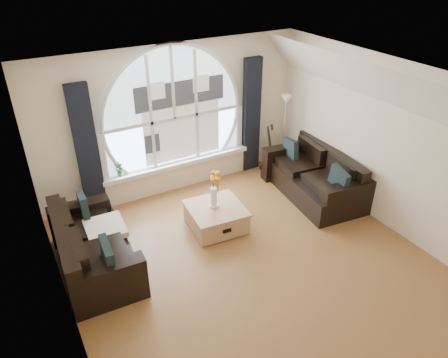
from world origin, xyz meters
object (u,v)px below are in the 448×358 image
at_px(sofa_right, 314,176).
at_px(potted_plant, 119,169).
at_px(vase_flowers, 214,186).
at_px(guitar, 267,147).
at_px(sofa_left, 94,245).
at_px(floor_lamp, 284,134).
at_px(coffee_chest, 216,216).

relative_size(sofa_right, potted_plant, 7.18).
distance_m(sofa_right, vase_flowers, 2.09).
xyz_separation_m(guitar, potted_plant, (-2.96, 0.27, 0.15)).
height_order(sofa_left, vase_flowers, vase_flowers).
height_order(guitar, potted_plant, guitar).
bearing_deg(vase_flowers, potted_plant, 127.00).
distance_m(sofa_left, guitar, 4.02).
distance_m(floor_lamp, potted_plant, 3.28).
bearing_deg(floor_lamp, vase_flowers, -154.00).
height_order(coffee_chest, floor_lamp, floor_lamp).
bearing_deg(potted_plant, guitar, -5.29).
xyz_separation_m(sofa_left, potted_plant, (0.87, 1.50, 0.28)).
relative_size(sofa_left, sofa_right, 0.97).
bearing_deg(floor_lamp, coffee_chest, -152.95).
relative_size(sofa_right, vase_flowers, 2.76).
distance_m(vase_flowers, guitar, 2.22).
xyz_separation_m(sofa_left, vase_flowers, (1.96, 0.04, 0.38)).
bearing_deg(sofa_left, floor_lamp, 17.60).
bearing_deg(potted_plant, sofa_right, -25.35).
xyz_separation_m(sofa_left, coffee_chest, (1.98, -0.00, -0.18)).
bearing_deg(potted_plant, floor_lamp, -7.17).
xyz_separation_m(sofa_right, guitar, (-0.19, 1.22, 0.13)).
bearing_deg(coffee_chest, potted_plant, 131.61).
height_order(sofa_left, floor_lamp, floor_lamp).
bearing_deg(vase_flowers, sofa_left, -178.82).
bearing_deg(vase_flowers, guitar, 32.40).
height_order(sofa_left, coffee_chest, sofa_left).
height_order(vase_flowers, potted_plant, vase_flowers).
xyz_separation_m(vase_flowers, potted_plant, (-1.10, 1.46, -0.10)).
distance_m(coffee_chest, vase_flowers, 0.57).
distance_m(sofa_right, potted_plant, 3.50).
relative_size(floor_lamp, potted_plant, 5.96).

